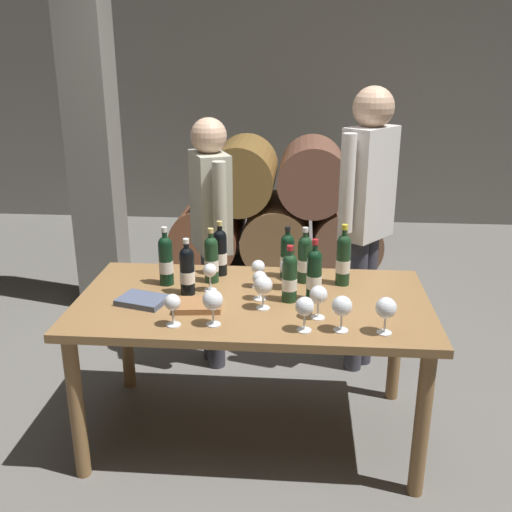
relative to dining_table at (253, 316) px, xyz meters
The scene contains 29 objects.
ground_plane 0.67m from the dining_table, ahead, with size 14.00×14.00×0.00m, color #66635E.
cellar_back_wall 4.26m from the dining_table, 90.00° to the left, with size 10.00×0.24×2.80m, color slate.
barrel_stack 2.60m from the dining_table, 90.00° to the left, with size 1.86×0.90×1.15m.
stone_pillar 2.16m from the dining_table, 129.09° to the left, with size 0.32×0.32×2.60m, color slate.
dining_table is the anchor object (origin of this frame).
wine_bottle_0 0.55m from the dining_table, 27.10° to the left, with size 0.07×0.07×0.32m.
wine_bottle_1 0.39m from the dining_table, behind, with size 0.07×0.07×0.28m.
wine_bottle_2 0.41m from the dining_table, 63.22° to the left, with size 0.07×0.07×0.28m.
wine_bottle_3 0.37m from the dining_table, ahead, with size 0.07×0.07×0.31m.
wine_bottle_4 0.53m from the dining_table, 161.14° to the left, with size 0.07×0.07×0.30m.
wine_bottle_5 0.38m from the dining_table, 137.88° to the left, with size 0.07×0.07×0.29m.
wine_bottle_6 0.28m from the dining_table, ahead, with size 0.07×0.07×0.28m.
wine_bottle_7 0.41m from the dining_table, 44.81° to the left, with size 0.07×0.07×0.29m.
wine_bottle_8 0.43m from the dining_table, 122.35° to the left, with size 0.07×0.07×0.30m.
wine_glass_0 0.25m from the dining_table, 84.52° to the left, with size 0.07×0.07×0.14m.
wine_glass_1 0.39m from the dining_table, 116.54° to the right, with size 0.09×0.09×0.16m.
wine_glass_2 0.30m from the dining_table, 41.04° to the left, with size 0.09×0.09×0.16m.
wine_glass_3 0.20m from the dining_table, ahead, with size 0.07×0.07×0.14m.
wine_glass_4 0.45m from the dining_table, 52.23° to the right, with size 0.08×0.08×0.16m.
wine_glass_5 0.24m from the dining_table, 61.51° to the right, with size 0.09×0.09×0.16m.
wine_glass_6 0.55m from the dining_table, 37.31° to the right, with size 0.09×0.09×0.16m.
wine_glass_7 0.41m from the dining_table, 31.45° to the right, with size 0.08×0.08×0.16m.
wine_glass_8 0.30m from the dining_table, 158.45° to the left, with size 0.07×0.07×0.14m.
wine_glass_9 0.70m from the dining_table, 28.32° to the right, with size 0.09×0.09×0.16m.
wine_glass_10 0.49m from the dining_table, 135.53° to the right, with size 0.07×0.07×0.15m.
tasting_notebook 0.54m from the dining_table, behind, with size 0.22×0.16×0.03m, color #4C5670.
leather_ledger 0.30m from the dining_table, 152.91° to the right, with size 0.22×0.16×0.03m, color #936038.
sommelier_presenting 1.03m from the dining_table, 51.18° to the left, with size 0.34×0.40×1.72m.
taster_seated_left 0.82m from the dining_table, 113.30° to the left, with size 0.29×0.46×1.54m.
Camera 1 is at (0.22, -2.60, 1.90)m, focal length 41.27 mm.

